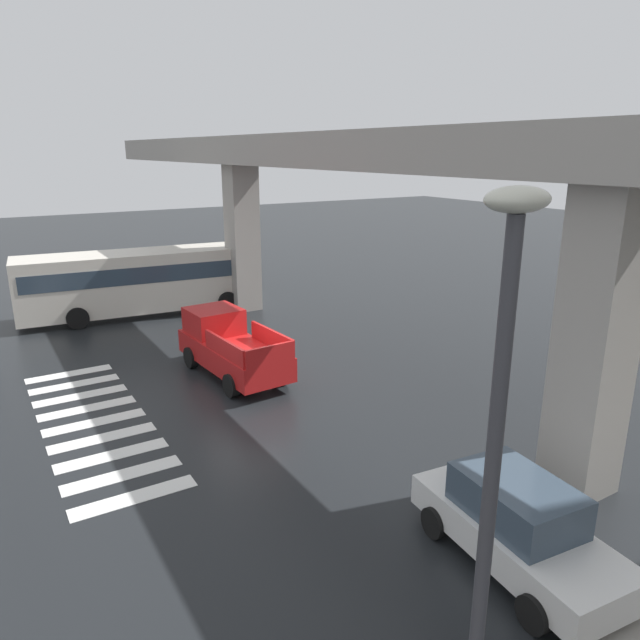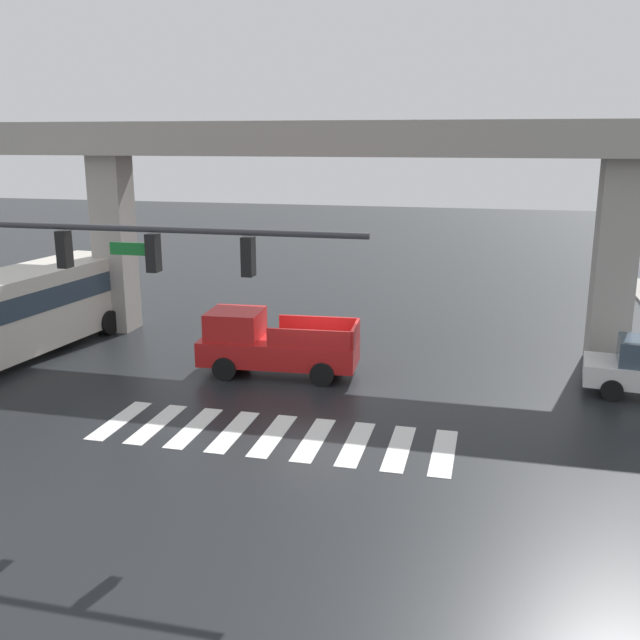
# 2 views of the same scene
# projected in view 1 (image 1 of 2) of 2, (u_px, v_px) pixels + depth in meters

# --- Properties ---
(ground_plane) EXTENTS (120.00, 120.00, 0.00)m
(ground_plane) POSITION_uv_depth(u_px,v_px,m) (244.00, 389.00, 19.06)
(ground_plane) COLOR black
(crosswalk_stripes) EXTENTS (9.35, 2.80, 0.01)m
(crosswalk_stripes) POSITION_uv_depth(u_px,v_px,m) (95.00, 422.00, 16.73)
(crosswalk_stripes) COLOR silver
(crosswalk_stripes) RESTS_ON ground
(elevated_overpass) EXTENTS (50.77, 2.44, 8.10)m
(elevated_overpass) POSITION_uv_depth(u_px,v_px,m) (354.00, 168.00, 19.21)
(elevated_overpass) COLOR #9E9991
(elevated_overpass) RESTS_ON ground
(pickup_truck) EXTENTS (5.22, 2.35, 2.08)m
(pickup_truck) POSITION_uv_depth(u_px,v_px,m) (229.00, 346.00, 20.21)
(pickup_truck) COLOR red
(pickup_truck) RESTS_ON ground
(city_bus) EXTENTS (3.59, 10.99, 2.99)m
(city_bus) POSITION_uv_depth(u_px,v_px,m) (141.00, 278.00, 27.32)
(city_bus) COLOR beige
(city_bus) RESTS_ON ground
(sedan_white) EXTENTS (4.45, 2.28, 1.72)m
(sedan_white) POSITION_uv_depth(u_px,v_px,m) (517.00, 524.00, 10.82)
(sedan_white) COLOR silver
(sedan_white) RESTS_ON ground
(street_lamp_near_corner) EXTENTS (0.44, 0.70, 7.24)m
(street_lamp_near_corner) POSITION_uv_depth(u_px,v_px,m) (493.00, 464.00, 5.75)
(street_lamp_near_corner) COLOR #38383D
(street_lamp_near_corner) RESTS_ON ground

